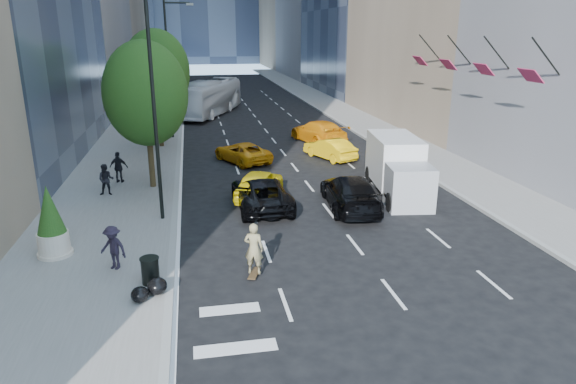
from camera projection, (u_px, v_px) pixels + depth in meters
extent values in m
plane|color=black|center=(330.00, 246.00, 19.89)|extent=(160.00, 160.00, 0.00)
cube|color=slate|center=(147.00, 122.00, 46.38)|extent=(6.00, 120.00, 0.15)
cube|color=slate|center=(349.00, 115.00, 49.73)|extent=(4.00, 120.00, 0.15)
cylinder|color=black|center=(154.00, 103.00, 20.94)|extent=(0.16, 0.16, 10.00)
cylinder|color=black|center=(169.00, 70.00, 37.79)|extent=(0.16, 0.16, 10.00)
cylinder|color=black|center=(177.00, 3.00, 36.53)|extent=(1.80, 0.12, 0.12)
cube|color=#99998C|center=(190.00, 4.00, 36.72)|extent=(0.50, 0.22, 0.15)
cylinder|color=#302413|center=(151.00, 157.00, 26.53)|extent=(0.30, 0.30, 3.15)
ellipsoid|color=#0F3A10|center=(146.00, 94.00, 25.55)|extent=(4.20, 4.20, 5.25)
cylinder|color=#302413|center=(160.00, 122.00, 35.86)|extent=(0.30, 0.30, 3.38)
ellipsoid|color=#0F3A10|center=(156.00, 71.00, 34.81)|extent=(4.50, 4.50, 5.62)
cylinder|color=#302413|center=(167.00, 101.00, 48.11)|extent=(0.30, 0.30, 2.93)
ellipsoid|color=#0F3A10|center=(165.00, 68.00, 47.19)|extent=(3.90, 3.90, 4.88)
cylinder|color=black|center=(177.00, 81.00, 55.40)|extent=(0.14, 0.14, 5.20)
imported|color=black|center=(176.00, 65.00, 54.91)|extent=(2.48, 0.53, 1.00)
cylinder|color=black|center=(546.00, 56.00, 23.53)|extent=(1.75, 0.08, 1.75)
cube|color=#932245|center=(531.00, 76.00, 23.67)|extent=(0.64, 1.30, 0.64)
cylinder|color=black|center=(497.00, 53.00, 27.27)|extent=(1.75, 0.08, 1.75)
cube|color=#932245|center=(484.00, 69.00, 27.42)|extent=(0.64, 1.30, 0.64)
cylinder|color=black|center=(459.00, 50.00, 31.02)|extent=(1.75, 0.08, 1.75)
cube|color=#932245|center=(448.00, 64.00, 31.16)|extent=(0.64, 1.30, 0.64)
cylinder|color=black|center=(430.00, 48.00, 34.77)|extent=(1.75, 0.08, 1.75)
cube|color=#932245|center=(420.00, 61.00, 34.91)|extent=(0.64, 1.30, 0.64)
imported|color=#817751|center=(254.00, 252.00, 17.23)|extent=(0.76, 0.63, 1.80)
imported|color=black|center=(261.00, 193.00, 24.01)|extent=(2.57, 5.21, 1.42)
imported|color=black|center=(350.00, 192.00, 23.91)|extent=(2.63, 5.54, 1.56)
imported|color=#DDC20B|center=(259.00, 184.00, 25.43)|extent=(3.23, 4.54, 1.44)
imported|color=yellow|center=(330.00, 149.00, 33.15)|extent=(2.86, 4.32, 1.35)
imported|color=orange|center=(242.00, 152.00, 32.38)|extent=(3.79, 4.97, 1.25)
imported|color=orange|center=(318.00, 132.00, 37.85)|extent=(3.70, 6.07, 1.64)
imported|color=white|center=(210.00, 98.00, 50.07)|extent=(7.08, 12.15, 3.33)
cube|color=silver|center=(394.00, 159.00, 26.48)|extent=(2.65, 4.33, 2.40)
cube|color=gray|center=(410.00, 188.00, 23.80)|extent=(2.26, 2.03, 2.04)
cylinder|color=black|center=(391.00, 202.00, 23.59)|extent=(0.42, 0.92, 0.89)
cylinder|color=black|center=(431.00, 202.00, 23.69)|extent=(0.42, 0.92, 0.89)
cylinder|color=black|center=(370.00, 174.00, 28.15)|extent=(0.42, 0.92, 0.89)
cylinder|color=black|center=(403.00, 174.00, 28.25)|extent=(0.42, 0.92, 0.89)
imported|color=black|center=(106.00, 180.00, 25.36)|extent=(0.79, 0.63, 1.57)
imported|color=black|center=(119.00, 167.00, 27.47)|extent=(1.05, 0.63, 1.67)
imported|color=black|center=(113.00, 248.00, 17.49)|extent=(1.16, 1.02, 1.56)
cylinder|color=black|center=(150.00, 271.00, 16.58)|extent=(0.57, 0.57, 0.85)
cylinder|color=beige|center=(54.00, 244.00, 18.66)|extent=(1.11, 1.11, 0.89)
cone|color=#0F3A10|center=(49.00, 209.00, 18.25)|extent=(1.00, 1.00, 1.77)
ellipsoid|color=black|center=(157.00, 286.00, 15.95)|extent=(0.62, 0.69, 0.53)
ellipsoid|color=black|center=(140.00, 294.00, 15.51)|extent=(0.55, 0.60, 0.46)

